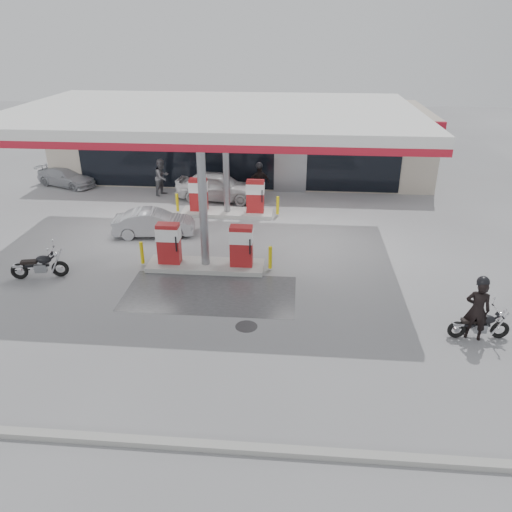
{
  "coord_description": "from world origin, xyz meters",
  "views": [
    {
      "loc": [
        3.45,
        -15.15,
        8.63
      ],
      "look_at": [
        2.07,
        0.68,
        1.2
      ],
      "focal_mm": 35.0,
      "sensor_mm": 36.0,
      "label": 1
    }
  ],
  "objects_px": {
    "biker_main": "(477,310)",
    "biker_walking": "(259,183)",
    "sedan_white": "(218,186)",
    "hatchback_silver": "(154,223)",
    "parked_motorcycle": "(40,266)",
    "main_motorcycle": "(480,326)",
    "attendant": "(162,177)",
    "pump_island_near": "(205,251)",
    "parked_car_right": "(316,172)",
    "pump_island_far": "(227,201)",
    "parked_car_left": "(66,177)"
  },
  "relations": [
    {
      "from": "biker_main",
      "to": "sedan_white",
      "type": "relative_size",
      "value": 0.44
    },
    {
      "from": "pump_island_near",
      "to": "parked_motorcycle",
      "type": "xyz_separation_m",
      "value": [
        -5.96,
        -1.34,
        -0.24
      ]
    },
    {
      "from": "biker_main",
      "to": "hatchback_silver",
      "type": "bearing_deg",
      "value": -15.95
    },
    {
      "from": "pump_island_near",
      "to": "attendant",
      "type": "distance_m",
      "value": 9.66
    },
    {
      "from": "hatchback_silver",
      "to": "biker_main",
      "type": "bearing_deg",
      "value": -129.44
    },
    {
      "from": "parked_car_left",
      "to": "biker_walking",
      "type": "relative_size",
      "value": 1.88
    },
    {
      "from": "pump_island_near",
      "to": "biker_walking",
      "type": "distance_m",
      "value": 8.32
    },
    {
      "from": "pump_island_far",
      "to": "biker_main",
      "type": "distance_m",
      "value": 13.36
    },
    {
      "from": "parked_motorcycle",
      "to": "main_motorcycle",
      "type": "bearing_deg",
      "value": -23.08
    },
    {
      "from": "parked_motorcycle",
      "to": "biker_walking",
      "type": "bearing_deg",
      "value": 39.29
    },
    {
      "from": "hatchback_silver",
      "to": "parked_car_right",
      "type": "bearing_deg",
      "value": -47.81
    },
    {
      "from": "hatchback_silver",
      "to": "parked_car_right",
      "type": "distance_m",
      "value": 11.59
    },
    {
      "from": "main_motorcycle",
      "to": "sedan_white",
      "type": "xyz_separation_m",
      "value": [
        -9.85,
        12.19,
        0.34
      ]
    },
    {
      "from": "attendant",
      "to": "parked_car_right",
      "type": "distance_m",
      "value": 9.06
    },
    {
      "from": "main_motorcycle",
      "to": "sedan_white",
      "type": "distance_m",
      "value": 15.68
    },
    {
      "from": "pump_island_far",
      "to": "main_motorcycle",
      "type": "bearing_deg",
      "value": -47.87
    },
    {
      "from": "biker_main",
      "to": "parked_car_left",
      "type": "bearing_deg",
      "value": -21.49
    },
    {
      "from": "hatchback_silver",
      "to": "parked_car_right",
      "type": "height_order",
      "value": "parked_car_right"
    },
    {
      "from": "sedan_white",
      "to": "hatchback_silver",
      "type": "bearing_deg",
      "value": 164.68
    },
    {
      "from": "biker_walking",
      "to": "parked_motorcycle",
      "type": "bearing_deg",
      "value": -137.89
    },
    {
      "from": "biker_main",
      "to": "hatchback_silver",
      "type": "relative_size",
      "value": 0.55
    },
    {
      "from": "pump_island_near",
      "to": "parked_car_left",
      "type": "relative_size",
      "value": 1.39
    },
    {
      "from": "parked_car_left",
      "to": "main_motorcycle",
      "type": "bearing_deg",
      "value": -104.58
    },
    {
      "from": "sedan_white",
      "to": "main_motorcycle",
      "type": "bearing_deg",
      "value": -134.63
    },
    {
      "from": "main_motorcycle",
      "to": "parked_car_left",
      "type": "height_order",
      "value": "parked_car_left"
    },
    {
      "from": "pump_island_near",
      "to": "biker_walking",
      "type": "bearing_deg",
      "value": 80.25
    },
    {
      "from": "attendant",
      "to": "parked_car_left",
      "type": "xyz_separation_m",
      "value": [
        -6.03,
        1.2,
        -0.47
      ]
    },
    {
      "from": "pump_island_far",
      "to": "biker_walking",
      "type": "relative_size",
      "value": 2.61
    },
    {
      "from": "biker_main",
      "to": "biker_walking",
      "type": "xyz_separation_m",
      "value": [
        -7.44,
        12.21,
        0.01
      ]
    },
    {
      "from": "parked_car_right",
      "to": "pump_island_far",
      "type": "bearing_deg",
      "value": 132.54
    },
    {
      "from": "pump_island_far",
      "to": "hatchback_silver",
      "type": "relative_size",
      "value": 1.45
    },
    {
      "from": "pump_island_far",
      "to": "parked_car_left",
      "type": "height_order",
      "value": "pump_island_far"
    },
    {
      "from": "attendant",
      "to": "biker_walking",
      "type": "distance_m",
      "value": 5.41
    },
    {
      "from": "hatchback_silver",
      "to": "pump_island_near",
      "type": "bearing_deg",
      "value": -145.16
    },
    {
      "from": "biker_main",
      "to": "main_motorcycle",
      "type": "bearing_deg",
      "value": -159.68
    },
    {
      "from": "main_motorcycle",
      "to": "attendant",
      "type": "relative_size",
      "value": 0.92
    },
    {
      "from": "sedan_white",
      "to": "attendant",
      "type": "height_order",
      "value": "attendant"
    },
    {
      "from": "sedan_white",
      "to": "parked_motorcycle",
      "type": "bearing_deg",
      "value": 158.1
    },
    {
      "from": "parked_motorcycle",
      "to": "parked_car_right",
      "type": "distance_m",
      "value": 16.95
    },
    {
      "from": "main_motorcycle",
      "to": "sedan_white",
      "type": "bearing_deg",
      "value": 124.82
    },
    {
      "from": "hatchback_silver",
      "to": "parked_car_left",
      "type": "distance_m",
      "value": 9.96
    },
    {
      "from": "main_motorcycle",
      "to": "parked_car_left",
      "type": "xyz_separation_m",
      "value": [
        -19.04,
        13.99,
        0.11
      ]
    },
    {
      "from": "pump_island_near",
      "to": "parked_car_left",
      "type": "bearing_deg",
      "value": 135.0
    },
    {
      "from": "pump_island_near",
      "to": "parked_motorcycle",
      "type": "bearing_deg",
      "value": -167.29
    },
    {
      "from": "attendant",
      "to": "hatchback_silver",
      "type": "bearing_deg",
      "value": -144.29
    },
    {
      "from": "parked_car_left",
      "to": "biker_walking",
      "type": "height_order",
      "value": "biker_walking"
    },
    {
      "from": "parked_motorcycle",
      "to": "hatchback_silver",
      "type": "height_order",
      "value": "hatchback_silver"
    },
    {
      "from": "main_motorcycle",
      "to": "biker_main",
      "type": "xyz_separation_m",
      "value": [
        -0.19,
        -0.02,
        0.55
      ]
    },
    {
      "from": "parked_motorcycle",
      "to": "sedan_white",
      "type": "distance_m",
      "value": 10.85
    },
    {
      "from": "hatchback_silver",
      "to": "parked_motorcycle",
      "type": "bearing_deg",
      "value": 136.53
    }
  ]
}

